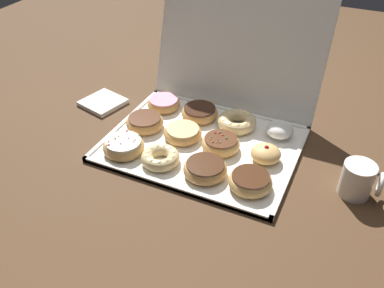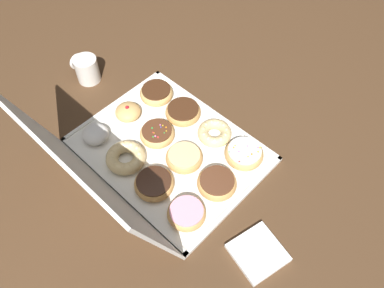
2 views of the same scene
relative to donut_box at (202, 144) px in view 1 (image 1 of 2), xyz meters
name	(u,v)px [view 1 (image 1 of 2)]	position (x,y,z in m)	size (l,w,h in m)	color
ground_plane	(202,146)	(0.00, 0.00, -0.01)	(3.00, 3.00, 0.00)	#4C331E
donut_box	(202,144)	(0.00, 0.00, 0.00)	(0.56, 0.43, 0.01)	white
box_lid_open	(238,48)	(0.00, 0.28, 0.20)	(0.56, 0.42, 0.01)	white
sprinkle_donut_0	(124,146)	(-0.19, -0.14, 0.03)	(0.12, 0.12, 0.04)	tan
cruller_donut_1	(160,157)	(-0.07, -0.14, 0.02)	(0.11, 0.11, 0.04)	#EACC8C
chocolate_frosted_donut_2	(205,169)	(0.07, -0.13, 0.02)	(0.12, 0.12, 0.04)	tan
chocolate_frosted_donut_3	(250,181)	(0.19, -0.13, 0.03)	(0.12, 0.12, 0.04)	tan
chocolate_frosted_donut_4	(144,123)	(-0.20, 0.00, 0.02)	(0.12, 0.12, 0.04)	tan
glazed_ring_donut_5	(183,133)	(-0.06, 0.00, 0.02)	(0.12, 0.12, 0.03)	tan
sprinkle_donut_6	(221,143)	(0.06, -0.01, 0.03)	(0.11, 0.11, 0.04)	tan
jelly_filled_donut_7	(266,154)	(0.20, 0.00, 0.03)	(0.09, 0.09, 0.05)	tan
pink_frosted_donut_8	(164,103)	(-0.20, 0.13, 0.02)	(0.11, 0.11, 0.04)	tan
chocolate_frosted_donut_9	(200,112)	(-0.07, 0.13, 0.02)	(0.12, 0.12, 0.04)	tan
cruller_donut_10	(237,121)	(0.06, 0.12, 0.03)	(0.12, 0.12, 0.04)	#EACC8C
powdered_filled_donut_11	(280,130)	(0.20, 0.13, 0.03)	(0.08, 0.08, 0.05)	white
coffee_mug	(359,179)	(0.45, -0.02, 0.04)	(0.10, 0.08, 0.09)	white
napkin_stack	(103,102)	(-0.41, 0.08, 0.00)	(0.13, 0.13, 0.02)	white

